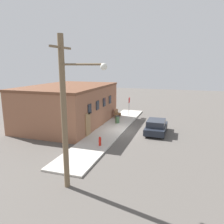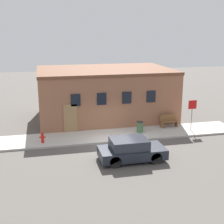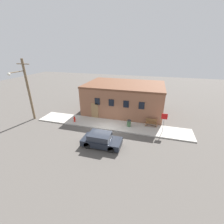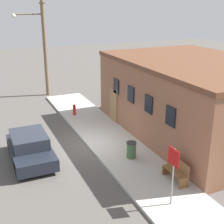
{
  "view_description": "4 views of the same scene",
  "coord_description": "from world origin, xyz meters",
  "px_view_note": "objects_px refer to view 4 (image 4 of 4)",
  "views": [
    {
      "loc": [
        -20.01,
        -5.26,
        6.42
      ],
      "look_at": [
        0.21,
        1.39,
        1.82
      ],
      "focal_mm": 35.0,
      "sensor_mm": 36.0,
      "label": 1
    },
    {
      "loc": [
        -4.54,
        -19.38,
        7.42
      ],
      "look_at": [
        0.21,
        1.39,
        1.82
      ],
      "focal_mm": 50.0,
      "sensor_mm": 36.0,
      "label": 2
    },
    {
      "loc": [
        4.77,
        -14.71,
        8.91
      ],
      "look_at": [
        0.21,
        1.39,
        1.82
      ],
      "focal_mm": 24.0,
      "sensor_mm": 36.0,
      "label": 3
    },
    {
      "loc": [
        14.4,
        -4.93,
        7.3
      ],
      "look_at": [
        0.21,
        1.39,
        1.82
      ],
      "focal_mm": 50.0,
      "sensor_mm": 36.0,
      "label": 4
    }
  ],
  "objects_px": {
    "stop_sign": "(173,166)",
    "parked_car": "(30,148)",
    "fire_hydrant": "(74,110)",
    "trash_bin": "(131,150)",
    "bench": "(176,171)",
    "utility_pole": "(43,44)"
  },
  "relations": [
    {
      "from": "stop_sign",
      "to": "parked_car",
      "type": "xyz_separation_m",
      "value": [
        -5.9,
        -4.12,
        -1.08
      ]
    },
    {
      "from": "fire_hydrant",
      "to": "stop_sign",
      "type": "relative_size",
      "value": 0.32
    },
    {
      "from": "parked_car",
      "to": "fire_hydrant",
      "type": "bearing_deg",
      "value": 142.9
    },
    {
      "from": "trash_bin",
      "to": "parked_car",
      "type": "relative_size",
      "value": 0.21
    },
    {
      "from": "stop_sign",
      "to": "bench",
      "type": "height_order",
      "value": "stop_sign"
    },
    {
      "from": "fire_hydrant",
      "to": "stop_sign",
      "type": "xyz_separation_m",
      "value": [
        10.93,
        0.32,
        1.23
      ]
    },
    {
      "from": "bench",
      "to": "trash_bin",
      "type": "xyz_separation_m",
      "value": [
        -2.61,
        -0.79,
        -0.03
      ]
    },
    {
      "from": "bench",
      "to": "parked_car",
      "type": "relative_size",
      "value": 0.34
    },
    {
      "from": "stop_sign",
      "to": "utility_pole",
      "type": "distance_m",
      "value": 17.07
    },
    {
      "from": "trash_bin",
      "to": "utility_pole",
      "type": "height_order",
      "value": "utility_pole"
    },
    {
      "from": "fire_hydrant",
      "to": "bench",
      "type": "relative_size",
      "value": 0.56
    },
    {
      "from": "trash_bin",
      "to": "parked_car",
      "type": "xyz_separation_m",
      "value": [
        -1.99,
        -4.48,
        0.1
      ]
    },
    {
      "from": "stop_sign",
      "to": "bench",
      "type": "xyz_separation_m",
      "value": [
        -1.31,
        1.15,
        -1.16
      ]
    },
    {
      "from": "utility_pole",
      "to": "parked_car",
      "type": "relative_size",
      "value": 2.03
    },
    {
      "from": "fire_hydrant",
      "to": "bench",
      "type": "height_order",
      "value": "bench"
    },
    {
      "from": "fire_hydrant",
      "to": "utility_pole",
      "type": "distance_m",
      "value": 7.01
    },
    {
      "from": "trash_bin",
      "to": "parked_car",
      "type": "distance_m",
      "value": 4.9
    },
    {
      "from": "fire_hydrant",
      "to": "parked_car",
      "type": "xyz_separation_m",
      "value": [
        5.03,
        -3.8,
        0.15
      ]
    },
    {
      "from": "stop_sign",
      "to": "parked_car",
      "type": "relative_size",
      "value": 0.59
    },
    {
      "from": "bench",
      "to": "stop_sign",
      "type": "bearing_deg",
      "value": -41.32
    },
    {
      "from": "fire_hydrant",
      "to": "trash_bin",
      "type": "height_order",
      "value": "trash_bin"
    },
    {
      "from": "bench",
      "to": "utility_pole",
      "type": "distance_m",
      "value": 16.1
    }
  ]
}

